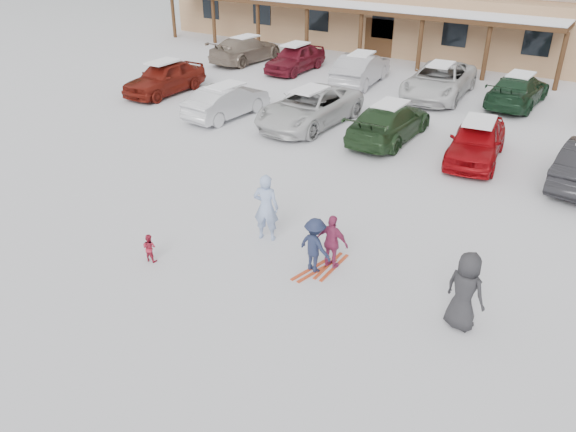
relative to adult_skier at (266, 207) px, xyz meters
The scene contains 18 objects.
ground 1.59m from the adult_skier, 66.97° to the right, with size 160.00×160.00×0.00m, color white.
adult_skier is the anchor object (origin of this frame).
toddler_red 3.19m from the adult_skier, 127.05° to the right, with size 0.37×0.29×0.76m, color #AC2238.
child_navy 2.01m from the adult_skier, 19.59° to the right, with size 0.93×0.54×1.45m, color #1D2541.
skis_child_navy 2.20m from the adult_skier, 19.59° to the right, with size 0.20×1.40×0.03m, color #C13E1B.
child_magenta 2.21m from the adult_skier, ahead, with size 0.85×0.36×1.45m, color #9D305A.
skis_child_magenta 2.39m from the adult_skier, ahead, with size 0.20×1.40×0.03m, color #C13E1B.
bystander_dark 5.64m from the adult_skier, ahead, with size 0.89×0.58×1.82m, color #27272A.
parked_car_0 14.92m from the adult_skier, 143.41° to the left, with size 1.83×4.54×1.55m, color maroon.
parked_car_1 10.53m from the adult_skier, 133.40° to the left, with size 1.46×4.20×1.38m, color silver.
parked_car_2 9.42m from the adult_skier, 113.13° to the left, with size 2.49×5.40×1.50m, color silver.
parked_car_3 8.82m from the adult_skier, 91.49° to the left, with size 1.99×4.90×1.42m, color #243E21.
parked_car_4 9.12m from the adult_skier, 69.30° to the left, with size 1.73×4.30×1.46m, color #9E090E.
parked_car_7 20.52m from the adult_skier, 127.47° to the left, with size 2.05×5.03×1.46m, color gray.
parked_car_8 18.26m from the adult_skier, 119.03° to the left, with size 1.75×4.35×1.48m, color maroon.
parked_car_9 16.12m from the adult_skier, 106.64° to the left, with size 1.66×4.76×1.57m, color #AAA9AE.
parked_car_10 15.43m from the adult_skier, 91.87° to the left, with size 2.59×5.61×1.56m, color silver.
parked_car_11 16.31m from the adult_skier, 79.41° to the left, with size 1.99×4.89×1.42m, color #173520.
Camera 1 is at (7.02, -9.69, 7.87)m, focal length 35.00 mm.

